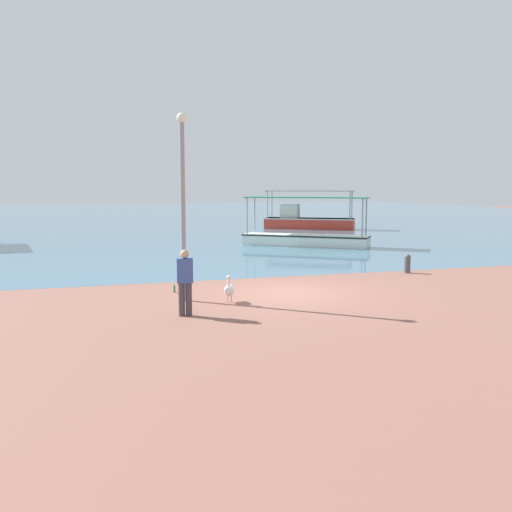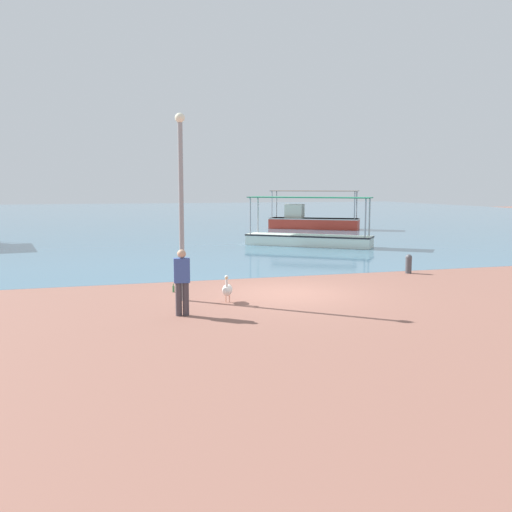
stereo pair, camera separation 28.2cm
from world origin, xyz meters
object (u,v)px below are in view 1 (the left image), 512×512
(fishing_boat_outer, at_px, (305,237))
(fisherman_standing, at_px, (185,280))
(glass_bottle, at_px, (174,289))
(mooring_bollard, at_px, (407,263))
(pelican, at_px, (229,289))
(lamp_post, at_px, (183,196))
(fishing_boat_far_left, at_px, (307,220))

(fishing_boat_outer, height_order, fisherman_standing, fishing_boat_outer)
(fisherman_standing, relative_size, glass_bottle, 6.26)
(fishing_boat_outer, bearing_deg, mooring_bollard, -90.19)
(pelican, relative_size, lamp_post, 0.15)
(mooring_bollard, relative_size, glass_bottle, 2.66)
(mooring_bollard, distance_m, fisherman_standing, 10.39)
(fishing_boat_far_left, bearing_deg, mooring_bollard, -102.60)
(glass_bottle, bearing_deg, mooring_bollard, 8.54)
(lamp_post, distance_m, mooring_bollard, 9.73)
(lamp_post, bearing_deg, mooring_bollard, 16.69)
(fishing_boat_outer, distance_m, fisherman_standing, 17.59)
(pelican, distance_m, glass_bottle, 2.36)
(mooring_bollard, bearing_deg, pelican, -156.83)
(fishing_boat_outer, distance_m, lamp_post, 15.98)
(fishing_boat_outer, relative_size, fishing_boat_far_left, 0.95)
(fishing_boat_outer, relative_size, pelican, 8.04)
(fishing_boat_outer, relative_size, lamp_post, 1.22)
(fishing_boat_outer, bearing_deg, pelican, -119.94)
(fisherman_standing, bearing_deg, pelican, 40.97)
(pelican, height_order, mooring_bollard, pelican)
(pelican, xyz_separation_m, mooring_bollard, (7.81, 3.34, 0.01))
(fisherman_standing, xyz_separation_m, glass_bottle, (0.24, 3.27, -0.80))
(lamp_post, height_order, mooring_bollard, lamp_post)
(fishing_boat_far_left, bearing_deg, glass_bottle, -120.83)
(fishing_boat_outer, xyz_separation_m, lamp_post, (-9.01, -12.97, 2.48))
(fishing_boat_far_left, height_order, pelican, fishing_boat_far_left)
(mooring_bollard, bearing_deg, fishing_boat_far_left, 77.40)
(glass_bottle, bearing_deg, lamp_post, -86.83)
(fisherman_standing, bearing_deg, fishing_boat_outer, 57.96)
(lamp_post, xyz_separation_m, glass_bottle, (-0.07, 1.33, -2.89))
(fishing_boat_outer, bearing_deg, lamp_post, -124.80)
(fishing_boat_far_left, xyz_separation_m, fisherman_standing, (-14.23, -26.71, 0.22))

